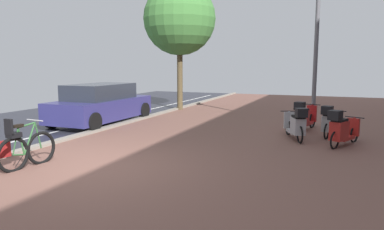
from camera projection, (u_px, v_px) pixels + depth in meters
The scene contains 9 objects.
ground at pixel (151, 177), 6.88m from camera, with size 21.00×40.00×0.13m.
bicycle_foreground at pixel (24, 149), 7.39m from camera, with size 0.72×1.41×1.10m.
scooter_near at pixel (304, 117), 11.43m from camera, with size 0.73×1.75×1.01m.
scooter_mid at pixel (342, 130), 9.27m from camera, with size 0.92×1.52×1.01m.
scooter_far at pixel (296, 125), 10.09m from camera, with size 0.88×1.60×0.98m.
scooter_extra at pixel (330, 122), 10.54m from camera, with size 0.70×1.60×0.98m.
parked_car_near at pixel (101, 104), 13.09m from camera, with size 1.92×4.23×1.43m.
lamp_post at pixel (317, 30), 11.99m from camera, with size 0.20×0.52×5.88m.
street_tree at pixel (180, 19), 16.50m from camera, with size 3.33×3.33×5.88m.
Camera 1 is at (4.65, -5.87, 2.11)m, focal length 33.51 mm.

